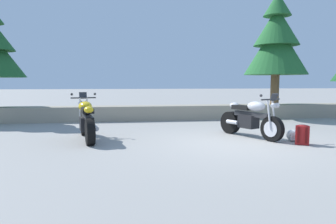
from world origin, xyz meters
TOP-DOWN VIEW (x-y plane):
  - ground_plane at (0.00, 0.00)m, footprint 120.00×120.00m
  - stone_wall at (0.00, 4.80)m, footprint 36.00×0.80m
  - motorcycle_yellow_near_left at (-3.54, 0.97)m, footprint 0.82×2.05m
  - motorcycle_silver_centre at (0.69, 0.68)m, footprint 1.08×1.94m
  - rider_backpack at (1.50, -0.40)m, footprint 0.35×0.34m
  - rider_helmet at (1.52, 0.04)m, footprint 0.28×0.28m
  - pine_tree_mid_left at (3.43, 4.69)m, footprint 2.47×2.47m

SIDE VIEW (x-z plane):
  - ground_plane at x=0.00m, z-range 0.00..0.00m
  - rider_helmet at x=1.52m, z-range 0.00..0.28m
  - rider_backpack at x=1.50m, z-range 0.01..0.48m
  - stone_wall at x=0.00m, z-range 0.00..0.55m
  - motorcycle_yellow_near_left at x=-3.54m, z-range -0.10..1.07m
  - motorcycle_silver_centre at x=0.69m, z-range -0.10..1.07m
  - pine_tree_mid_left at x=3.43m, z-range 0.89..5.30m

